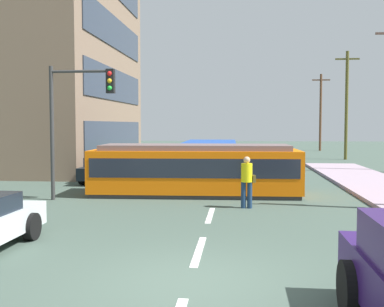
{
  "coord_description": "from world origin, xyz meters",
  "views": [
    {
      "loc": [
        0.84,
        -7.92,
        2.69
      ],
      "look_at": [
        -0.75,
        8.08,
        1.71
      ],
      "focal_mm": 44.36,
      "sensor_mm": 36.0,
      "label": 1
    }
  ],
  "objects_px": {
    "pedestrian_crossing": "(247,179)",
    "traffic_light_mast": "(77,107)",
    "utility_pole_far": "(347,103)",
    "streetcar_tram": "(195,169)",
    "city_bus": "(210,157)",
    "utility_pole_distant": "(321,111)",
    "parked_sedan_mid": "(108,168)"
  },
  "relations": [
    {
      "from": "traffic_light_mast",
      "to": "utility_pole_distant",
      "type": "xyz_separation_m",
      "value": [
        14.01,
        33.6,
        0.79
      ]
    },
    {
      "from": "city_bus",
      "to": "utility_pole_distant",
      "type": "bearing_deg",
      "value": 69.8
    },
    {
      "from": "city_bus",
      "to": "traffic_light_mast",
      "type": "bearing_deg",
      "value": -120.9
    },
    {
      "from": "traffic_light_mast",
      "to": "utility_pole_distant",
      "type": "bearing_deg",
      "value": 67.36
    },
    {
      "from": "pedestrian_crossing",
      "to": "parked_sedan_mid",
      "type": "height_order",
      "value": "pedestrian_crossing"
    },
    {
      "from": "utility_pole_distant",
      "to": "parked_sedan_mid",
      "type": "bearing_deg",
      "value": -117.46
    },
    {
      "from": "parked_sedan_mid",
      "to": "utility_pole_distant",
      "type": "xyz_separation_m",
      "value": [
        14.51,
        27.92,
        3.48
      ]
    },
    {
      "from": "pedestrian_crossing",
      "to": "traffic_light_mast",
      "type": "bearing_deg",
      "value": 170.39
    },
    {
      "from": "streetcar_tram",
      "to": "traffic_light_mast",
      "type": "relative_size",
      "value": 1.67
    },
    {
      "from": "city_bus",
      "to": "utility_pole_far",
      "type": "distance_m",
      "value": 17.32
    },
    {
      "from": "streetcar_tram",
      "to": "traffic_light_mast",
      "type": "bearing_deg",
      "value": -156.92
    },
    {
      "from": "pedestrian_crossing",
      "to": "parked_sedan_mid",
      "type": "bearing_deg",
      "value": 133.95
    },
    {
      "from": "city_bus",
      "to": "utility_pole_far",
      "type": "height_order",
      "value": "utility_pole_far"
    },
    {
      "from": "pedestrian_crossing",
      "to": "utility_pole_distant",
      "type": "distance_m",
      "value": 35.67
    },
    {
      "from": "traffic_light_mast",
      "to": "utility_pole_far",
      "type": "height_order",
      "value": "utility_pole_far"
    },
    {
      "from": "streetcar_tram",
      "to": "pedestrian_crossing",
      "type": "height_order",
      "value": "streetcar_tram"
    },
    {
      "from": "utility_pole_far",
      "to": "traffic_light_mast",
      "type": "bearing_deg",
      "value": -123.24
    },
    {
      "from": "utility_pole_far",
      "to": "parked_sedan_mid",
      "type": "bearing_deg",
      "value": -132.84
    },
    {
      "from": "city_bus",
      "to": "utility_pole_distant",
      "type": "xyz_separation_m",
      "value": [
        9.74,
        26.46,
        3.04
      ]
    },
    {
      "from": "streetcar_tram",
      "to": "city_bus",
      "type": "bearing_deg",
      "value": 87.47
    },
    {
      "from": "parked_sedan_mid",
      "to": "utility_pole_far",
      "type": "relative_size",
      "value": 0.52
    },
    {
      "from": "city_bus",
      "to": "utility_pole_far",
      "type": "relative_size",
      "value": 0.73
    },
    {
      "from": "traffic_light_mast",
      "to": "utility_pole_far",
      "type": "distance_m",
      "value": 25.34
    },
    {
      "from": "utility_pole_distant",
      "to": "utility_pole_far",
      "type": "bearing_deg",
      "value": -90.6
    },
    {
      "from": "streetcar_tram",
      "to": "utility_pole_distant",
      "type": "distance_m",
      "value": 33.55
    },
    {
      "from": "streetcar_tram",
      "to": "utility_pole_far",
      "type": "bearing_deg",
      "value": 63.16
    },
    {
      "from": "streetcar_tram",
      "to": "utility_pole_distant",
      "type": "bearing_deg",
      "value": 72.62
    },
    {
      "from": "pedestrian_crossing",
      "to": "city_bus",
      "type": "bearing_deg",
      "value": 101.66
    },
    {
      "from": "traffic_light_mast",
      "to": "pedestrian_crossing",
      "type": "bearing_deg",
      "value": -9.61
    },
    {
      "from": "city_bus",
      "to": "utility_pole_far",
      "type": "bearing_deg",
      "value": 55.62
    },
    {
      "from": "city_bus",
      "to": "traffic_light_mast",
      "type": "relative_size",
      "value": 1.26
    },
    {
      "from": "streetcar_tram",
      "to": "parked_sedan_mid",
      "type": "relative_size",
      "value": 1.84
    }
  ]
}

